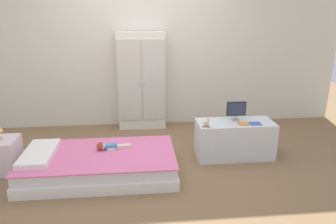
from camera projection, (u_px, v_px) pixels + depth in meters
name	position (u px, v px, depth m)	size (l,w,h in m)	color
ground_plane	(145.00, 167.00, 3.85)	(10.00, 10.00, 0.02)	brown
back_wall	(140.00, 40.00, 4.93)	(6.40, 0.05, 2.70)	silver
bed	(100.00, 164.00, 3.63)	(1.70, 0.94, 0.26)	white
pillow	(39.00, 153.00, 3.52)	(0.32, 0.68, 0.06)	white
doll	(107.00, 146.00, 3.69)	(0.39, 0.15, 0.10)	#4C84C6
nightstand	(1.00, 155.00, 3.69)	(0.37, 0.37, 0.39)	silver
wardrobe	(142.00, 81.00, 4.94)	(0.72, 0.31, 1.49)	white
tv_stand	(234.00, 139.00, 4.06)	(0.96, 0.42, 0.47)	silver
tv_monitor	(236.00, 110.00, 4.02)	(0.24, 0.10, 0.24)	#99999E
rocking_horse_toy	(207.00, 123.00, 3.80)	(0.09, 0.04, 0.11)	#8E6642
book_orange	(244.00, 124.00, 3.90)	(0.13, 0.09, 0.02)	orange
book_blue	(255.00, 123.00, 3.92)	(0.13, 0.11, 0.01)	blue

